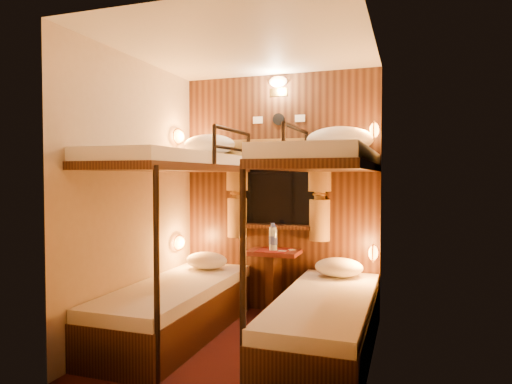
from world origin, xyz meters
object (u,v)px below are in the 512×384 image
(bunk_right, at_px, (325,282))
(bottle_right, at_px, (273,239))
(table, at_px, (274,274))
(bottle_left, at_px, (274,240))
(bunk_left, at_px, (176,271))

(bunk_right, height_order, bottle_right, bunk_right)
(table, distance_m, bottle_left, 0.34)
(bunk_right, relative_size, bottle_left, 7.82)
(bunk_left, height_order, bunk_right, same)
(bottle_left, bearing_deg, bunk_right, -50.03)
(bunk_right, bearing_deg, bunk_left, 180.00)
(bunk_left, xyz_separation_m, bottle_left, (0.65, 0.77, 0.20))
(table, bearing_deg, bottle_right, -116.99)
(bunk_left, distance_m, bottle_left, 1.03)
(bunk_left, bearing_deg, table, 50.33)
(bottle_right, bearing_deg, bunk_left, -129.84)
(bunk_left, bearing_deg, bottle_left, 49.64)
(bunk_left, relative_size, bottle_left, 7.82)
(bunk_left, xyz_separation_m, table, (0.65, 0.78, -0.14))
(table, height_order, bottle_right, bottle_right)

